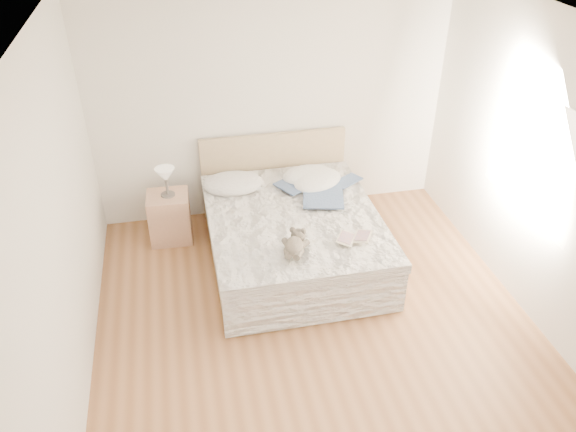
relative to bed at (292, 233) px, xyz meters
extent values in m
cube|color=brown|center=(0.00, -1.19, -0.31)|extent=(4.00, 4.50, 0.00)
cube|color=silver|center=(0.00, -1.19, 2.39)|extent=(4.00, 4.50, 0.00)
cube|color=silver|center=(0.00, 1.06, 1.04)|extent=(4.00, 0.02, 2.70)
cube|color=silver|center=(-2.00, -1.19, 1.04)|extent=(0.02, 4.50, 2.70)
cube|color=silver|center=(2.00, -1.19, 1.04)|extent=(0.02, 4.50, 2.70)
cube|color=white|center=(1.99, -0.89, 1.14)|extent=(0.02, 1.30, 1.10)
cube|color=tan|center=(0.00, -0.04, -0.21)|extent=(1.68, 2.08, 0.20)
cube|color=silver|center=(0.00, -0.04, 0.04)|extent=(1.60, 2.00, 0.30)
cube|color=silver|center=(0.00, -0.09, 0.23)|extent=(1.72, 2.05, 0.10)
cube|color=tan|center=(0.00, 1.00, 0.19)|extent=(1.70, 0.06, 1.00)
cube|color=tan|center=(-1.25, 0.62, -0.03)|extent=(0.47, 0.42, 0.56)
cylinder|color=#4A4440|center=(-1.24, 0.62, 0.26)|extent=(0.15, 0.15, 0.02)
cylinder|color=#433D38|center=(-1.24, 0.62, 0.38)|extent=(0.03, 0.03, 0.21)
cone|color=#EFE4CA|center=(-1.24, 0.62, 0.51)|extent=(0.24, 0.24, 0.15)
ellipsoid|color=silver|center=(-0.53, 0.60, 0.33)|extent=(0.69, 0.50, 0.20)
ellipsoid|color=white|center=(0.31, 0.60, 0.33)|extent=(0.63, 0.49, 0.17)
ellipsoid|color=white|center=(0.39, 0.46, 0.33)|extent=(0.73, 0.67, 0.18)
cube|color=white|center=(-0.38, 0.50, 0.32)|extent=(0.29, 0.21, 0.02)
cube|color=beige|center=(0.46, -0.66, 0.32)|extent=(0.39, 0.36, 0.02)
camera|label=1|loc=(-1.05, -4.76, 3.39)|focal=35.00mm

